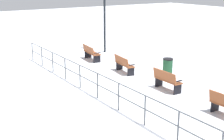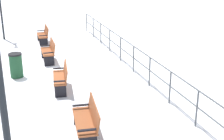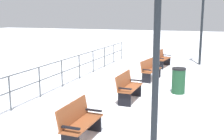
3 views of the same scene
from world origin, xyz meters
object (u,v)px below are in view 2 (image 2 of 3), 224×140
Objects in this scene: bench_nearest at (44,35)px; bench_second at (49,51)px; bench_fourth at (87,120)px; trash_bin at (16,65)px; bench_third at (62,77)px.

bench_nearest is 0.97× the size of bench_second.
bench_fourth is at bearing 91.63° from bench_second.
bench_second is 2.14m from trash_bin.
bench_fourth is at bearing 89.90° from bench_nearest.
bench_second is at bearing -82.62° from bench_fourth.
bench_second is at bearing -82.51° from bench_third.
trash_bin reaches higher than bench_fourth.
bench_third is 1.62× the size of trash_bin.
bench_nearest is at bearing -83.78° from bench_third.
bench_nearest is 5.13m from trash_bin.
bench_second is at bearing -134.02° from trash_bin.
bench_third is 2.31m from trash_bin.
bench_nearest is 1.45× the size of trash_bin.
bench_third is at bearing 90.69° from bench_second.
bench_second is at bearing 87.57° from bench_nearest.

